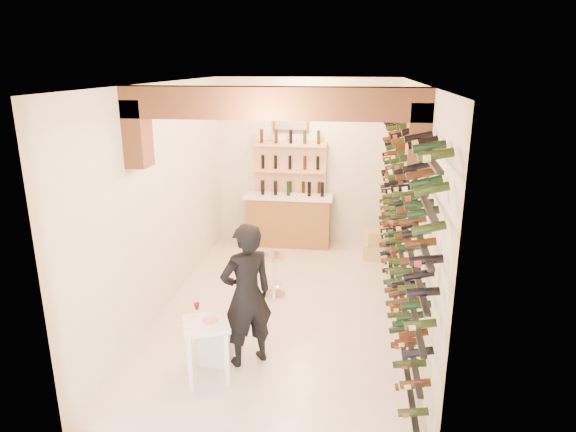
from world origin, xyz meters
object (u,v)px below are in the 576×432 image
object	(u,v)px
back_counter	(289,218)
tasting_table	(206,332)
crate_lower	(377,251)
chrome_barstool	(274,272)
person	(247,295)
white_stool	(215,342)
wine_rack	(397,209)

from	to	relation	value
back_counter	tasting_table	world-z (taller)	back_counter
crate_lower	tasting_table	bearing A→B (deg)	-116.90
chrome_barstool	crate_lower	world-z (taller)	chrome_barstool
person	chrome_barstool	size ratio (longest dim) A/B	2.59
tasting_table	white_stool	distance (m)	0.52
back_counter	white_stool	size ratio (longest dim) A/B	3.64
chrome_barstool	crate_lower	bearing A→B (deg)	47.48
white_stool	person	bearing A→B (deg)	1.83
back_counter	crate_lower	bearing A→B (deg)	-18.40
back_counter	white_stool	xyz separation A→B (m)	(-0.35, -4.17, -0.30)
person	chrome_barstool	distance (m)	1.89
tasting_table	chrome_barstool	xyz separation A→B (m)	(0.40, 2.22, -0.19)
back_counter	chrome_barstool	world-z (taller)	back_counter
back_counter	tasting_table	distance (m)	4.56
back_counter	person	world-z (taller)	person
tasting_table	crate_lower	bearing A→B (deg)	41.47
tasting_table	person	xyz separation A→B (m)	(0.38, 0.40, 0.29)
chrome_barstool	back_counter	bearing A→B (deg)	92.03
wine_rack	back_counter	size ratio (longest dim) A/B	3.35
wine_rack	back_counter	xyz separation A→B (m)	(-1.83, 2.65, -1.02)
back_counter	chrome_barstool	xyz separation A→B (m)	(0.08, -2.33, -0.14)
person	chrome_barstool	world-z (taller)	person
white_stool	crate_lower	distance (m)	4.14
back_counter	person	bearing A→B (deg)	-89.21
tasting_table	crate_lower	world-z (taller)	tasting_table
wine_rack	back_counter	world-z (taller)	wine_rack
wine_rack	back_counter	bearing A→B (deg)	124.66
back_counter	crate_lower	world-z (taller)	back_counter
wine_rack	tasting_table	bearing A→B (deg)	-138.55
tasting_table	person	bearing A→B (deg)	24.64
chrome_barstool	crate_lower	xyz separation A→B (m)	(1.62, 1.76, -0.25)
back_counter	chrome_barstool	distance (m)	2.34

